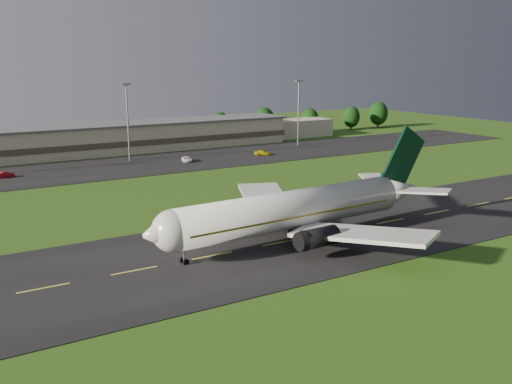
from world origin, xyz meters
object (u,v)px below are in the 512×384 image
light_mast_east (299,105)px  service_vehicle_c (187,159)px  light_mast_centre (127,113)px  airliner (296,210)px  terminal (115,139)px  service_vehicle_b (5,175)px  service_vehicle_d (262,153)px

light_mast_east → service_vehicle_c: size_ratio=4.26×
light_mast_centre → service_vehicle_c: (12.11, -9.98, -11.97)m
airliner → terminal: bearing=85.0°
terminal → light_mast_east: bearing=-16.8°
light_mast_east → service_vehicle_c: (-42.89, -9.98, -11.97)m
service_vehicle_b → service_vehicle_d: service_vehicle_d is taller
light_mast_east → service_vehicle_c: bearing=-166.9°
service_vehicle_c → light_mast_east: bearing=29.1°
light_mast_centre → terminal: bearing=85.0°
service_vehicle_d → airliner: bearing=180.0°
light_mast_centre → service_vehicle_d: 38.47m
service_vehicle_d → light_mast_centre: bearing=100.3°
service_vehicle_c → service_vehicle_d: size_ratio=1.03×
airliner → light_mast_east: (57.18, 79.96, 8.08)m
service_vehicle_d → light_mast_east: bearing=-32.7°
airliner → light_mast_east: size_ratio=2.52×
service_vehicle_c → service_vehicle_d: service_vehicle_d is taller
service_vehicle_b → light_mast_east: bearing=-88.6°
airliner → service_vehicle_d: (36.97, 68.71, -3.89)m
airliner → service_vehicle_c: size_ratio=10.73×
terminal → service_vehicle_c: (10.71, -26.16, -3.23)m
airliner → service_vehicle_d: bearing=58.9°
terminal → service_vehicle_c: size_ratio=30.33×
airliner → light_mast_centre: bearing=85.6°
airliner → light_mast_east: light_mast_east is taller
airliner → light_mast_centre: (2.18, 79.96, 8.08)m
light_mast_east → service_vehicle_b: size_ratio=5.14×
airliner → service_vehicle_d: size_ratio=11.10×
light_mast_east → service_vehicle_d: bearing=-150.9°
light_mast_east → service_vehicle_d: (-20.21, -11.25, -11.97)m
light_mast_centre → service_vehicle_c: bearing=-39.5°
light_mast_centre → light_mast_east: same height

